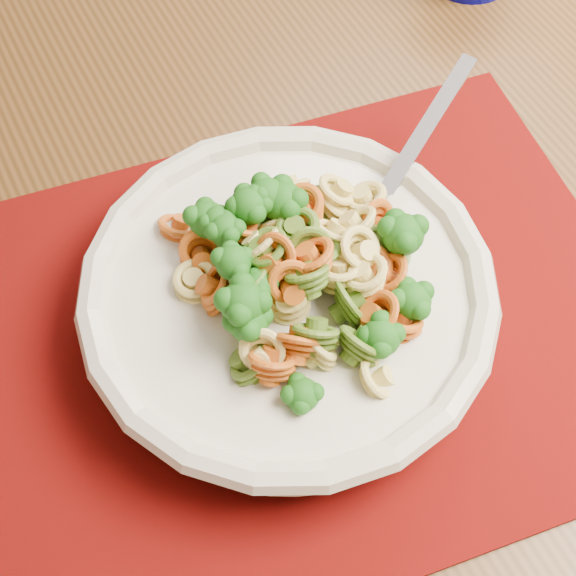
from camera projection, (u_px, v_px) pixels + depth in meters
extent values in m
cube|color=#543517|center=(321.00, 252.00, 0.59)|extent=(1.75, 1.40, 0.04)
cube|color=#543517|center=(574.00, 4.00, 1.26)|extent=(0.09, 0.09, 0.66)
cube|color=#5D0406|center=(308.00, 327.00, 0.54)|extent=(0.50, 0.41, 0.00)
cylinder|color=beige|center=(288.00, 315.00, 0.53)|extent=(0.11, 0.11, 0.01)
cylinder|color=beige|center=(288.00, 300.00, 0.52)|extent=(0.25, 0.25, 0.03)
torus|color=beige|center=(288.00, 288.00, 0.50)|extent=(0.27, 0.27, 0.02)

